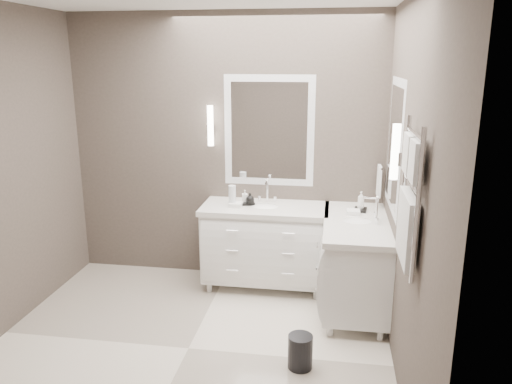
# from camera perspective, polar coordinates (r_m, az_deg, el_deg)

# --- Properties ---
(floor) EXTENTS (3.20, 3.00, 0.01)m
(floor) POSITION_cam_1_polar(r_m,az_deg,el_deg) (4.23, -7.72, -17.34)
(floor) COLOR white
(floor) RESTS_ON ground
(wall_back) EXTENTS (3.20, 0.01, 2.70)m
(wall_back) POSITION_cam_1_polar(r_m,az_deg,el_deg) (5.11, -3.53, 4.87)
(wall_back) COLOR #4A413B
(wall_back) RESTS_ON floor
(wall_front) EXTENTS (3.20, 0.01, 2.70)m
(wall_front) POSITION_cam_1_polar(r_m,az_deg,el_deg) (2.36, -19.20, -8.16)
(wall_front) COLOR #4A413B
(wall_front) RESTS_ON floor
(wall_right) EXTENTS (0.01, 3.00, 2.70)m
(wall_right) POSITION_cam_1_polar(r_m,az_deg,el_deg) (3.57, 17.02, -0.22)
(wall_right) COLOR #4A413B
(wall_right) RESTS_ON floor
(vanity_back) EXTENTS (1.24, 0.59, 0.97)m
(vanity_back) POSITION_cam_1_polar(r_m,az_deg,el_deg) (5.00, 1.02, -5.63)
(vanity_back) COLOR white
(vanity_back) RESTS_ON floor
(vanity_right) EXTENTS (0.59, 1.24, 0.97)m
(vanity_right) POSITION_cam_1_polar(r_m,az_deg,el_deg) (4.67, 11.28, -7.49)
(vanity_right) COLOR white
(vanity_right) RESTS_ON floor
(mirror_back) EXTENTS (0.90, 0.02, 1.10)m
(mirror_back) POSITION_cam_1_polar(r_m,az_deg,el_deg) (4.99, 1.49, 6.97)
(mirror_back) COLOR white
(mirror_back) RESTS_ON wall_back
(mirror_right) EXTENTS (0.02, 0.90, 1.10)m
(mirror_right) POSITION_cam_1_polar(r_m,az_deg,el_deg) (4.30, 15.56, 5.13)
(mirror_right) COLOR white
(mirror_right) RESTS_ON wall_right
(sconce_back) EXTENTS (0.06, 0.06, 0.40)m
(sconce_back) POSITION_cam_1_polar(r_m,az_deg,el_deg) (5.03, -5.23, 7.47)
(sconce_back) COLOR white
(sconce_back) RESTS_ON wall_back
(sconce_right) EXTENTS (0.06, 0.06, 0.40)m
(sconce_right) POSITION_cam_1_polar(r_m,az_deg,el_deg) (3.72, 15.63, 4.32)
(sconce_right) COLOR white
(sconce_right) RESTS_ON wall_right
(towel_bar_corner) EXTENTS (0.03, 0.22, 0.30)m
(towel_bar_corner) POSITION_cam_1_polar(r_m,az_deg,el_deg) (4.93, 13.89, 1.29)
(towel_bar_corner) COLOR white
(towel_bar_corner) RESTS_ON wall_right
(towel_ladder) EXTENTS (0.06, 0.58, 0.90)m
(towel_ladder) POSITION_cam_1_polar(r_m,az_deg,el_deg) (3.17, 17.08, -1.32)
(towel_ladder) COLOR white
(towel_ladder) RESTS_ON wall_right
(waste_bin) EXTENTS (0.21, 0.21, 0.26)m
(waste_bin) POSITION_cam_1_polar(r_m,az_deg,el_deg) (3.92, 5.07, -17.72)
(waste_bin) COLOR black
(waste_bin) RESTS_ON floor
(amenity_tray_back) EXTENTS (0.16, 0.14, 0.02)m
(amenity_tray_back) POSITION_cam_1_polar(r_m,az_deg,el_deg) (4.94, -0.98, -1.31)
(amenity_tray_back) COLOR black
(amenity_tray_back) RESTS_ON vanity_back
(amenity_tray_right) EXTENTS (0.13, 0.16, 0.02)m
(amenity_tray_right) POSITION_cam_1_polar(r_m,az_deg,el_deg) (4.83, 11.84, -1.99)
(amenity_tray_right) COLOR black
(amenity_tray_right) RESTS_ON vanity_right
(water_bottle) EXTENTS (0.08, 0.08, 0.21)m
(water_bottle) POSITION_cam_1_polar(r_m,az_deg,el_deg) (4.87, -2.73, -0.43)
(water_bottle) COLOR silver
(water_bottle) RESTS_ON vanity_back
(soap_bottle_a) EXTENTS (0.06, 0.07, 0.12)m
(soap_bottle_a) POSITION_cam_1_polar(r_m,az_deg,el_deg) (4.94, -1.29, -0.45)
(soap_bottle_a) COLOR white
(soap_bottle_a) RESTS_ON amenity_tray_back
(soap_bottle_b) EXTENTS (0.10, 0.10, 0.11)m
(soap_bottle_b) POSITION_cam_1_polar(r_m,az_deg,el_deg) (4.89, -0.69, -0.69)
(soap_bottle_b) COLOR black
(soap_bottle_b) RESTS_ON amenity_tray_back
(soap_bottle_c) EXTENTS (0.08, 0.08, 0.17)m
(soap_bottle_c) POSITION_cam_1_polar(r_m,az_deg,el_deg) (4.81, 11.90, -0.91)
(soap_bottle_c) COLOR white
(soap_bottle_c) RESTS_ON amenity_tray_right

